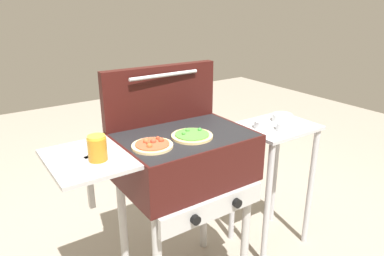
% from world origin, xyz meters
% --- Properties ---
extents(grill, '(0.96, 0.53, 0.90)m').
position_xyz_m(grill, '(-0.01, -0.00, 0.76)').
color(grill, '#38110F').
rests_on(grill, ground_plane).
extents(grill_lid_open, '(0.63, 0.09, 0.30)m').
position_xyz_m(grill_lid_open, '(0.00, 0.21, 1.05)').
color(grill_lid_open, '#38110F').
rests_on(grill_lid_open, grill).
extents(pizza_veggie, '(0.20, 0.20, 0.03)m').
position_xyz_m(pizza_veggie, '(0.01, -0.06, 0.91)').
color(pizza_veggie, '#E0C17F').
rests_on(pizza_veggie, grill).
extents(pizza_pepperoni, '(0.19, 0.19, 0.04)m').
position_xyz_m(pizza_pepperoni, '(-0.20, -0.06, 0.91)').
color(pizza_pepperoni, beige).
rests_on(pizza_pepperoni, grill).
extents(sauce_jar, '(0.08, 0.08, 0.11)m').
position_xyz_m(sauce_jar, '(-0.45, -0.05, 0.95)').
color(sauce_jar, '#B77A1E').
rests_on(sauce_jar, grill).
extents(prep_table, '(0.44, 0.36, 0.81)m').
position_xyz_m(prep_table, '(0.66, 0.00, 0.57)').
color(prep_table, '#B2B2B7').
rests_on(prep_table, ground_plane).
extents(topping_bowl_near, '(0.12, 0.12, 0.04)m').
position_xyz_m(topping_bowl_near, '(0.74, 0.03, 0.83)').
color(topping_bowl_near, silver).
rests_on(topping_bowl_near, prep_table).
extents(topping_bowl_far, '(0.09, 0.09, 0.04)m').
position_xyz_m(topping_bowl_far, '(0.55, 0.01, 0.83)').
color(topping_bowl_far, silver).
rests_on(topping_bowl_far, prep_table).
extents(topping_bowl_middle, '(0.12, 0.12, 0.04)m').
position_xyz_m(topping_bowl_middle, '(0.64, -0.09, 0.83)').
color(topping_bowl_middle, silver).
rests_on(topping_bowl_middle, prep_table).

